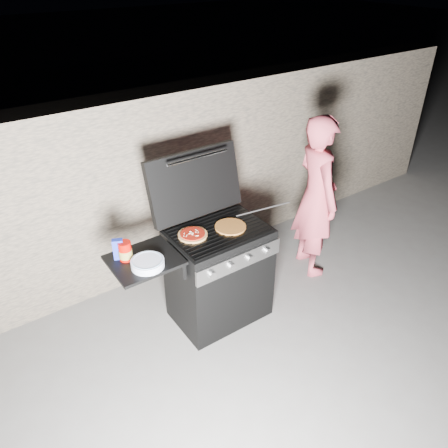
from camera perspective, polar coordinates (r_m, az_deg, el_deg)
ground at (r=4.11m, az=-0.59°, el=-11.53°), size 50.00×50.00×0.00m
stone_wall at (r=4.34m, az=-8.49°, el=5.28°), size 8.00×0.35×1.80m
gas_grill at (r=3.70m, az=-3.85°, el=-7.91°), size 1.34×0.79×0.91m
pizza_topped at (r=3.47m, az=-4.11°, el=-1.34°), size 0.24×0.24×0.03m
pizza_plain at (r=3.57m, az=0.85°, el=-0.35°), size 0.31×0.31×0.01m
sauce_jar at (r=3.27m, az=-12.79°, el=-3.43°), size 0.11×0.11×0.15m
blue_carton at (r=3.28m, az=-13.64°, el=-3.21°), size 0.09×0.07×0.16m
plate_stack at (r=3.19m, az=-9.95°, el=-5.07°), size 0.30×0.30×0.06m
person at (r=4.31m, az=11.94°, el=3.44°), size 0.55×0.68×1.63m
tongs at (r=3.75m, az=5.11°, el=1.99°), size 0.44×0.20×0.10m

